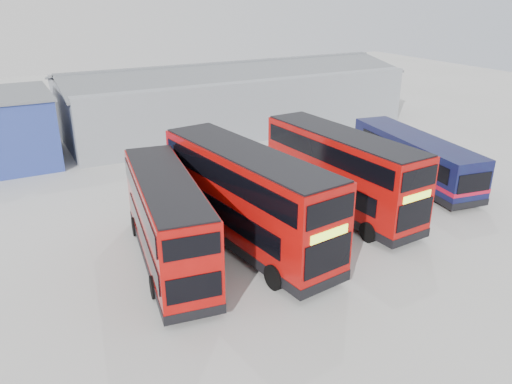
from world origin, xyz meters
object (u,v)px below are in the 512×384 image
object	(u,v)px
maintenance_shed	(232,98)
double_decker_right	(340,173)
single_decker_blue	(413,159)
double_decker_left	(168,222)
double_decker_centre	(247,200)

from	to	relation	value
maintenance_shed	double_decker_right	bearing A→B (deg)	-98.47
single_decker_blue	maintenance_shed	bearing A→B (deg)	-68.17
maintenance_shed	single_decker_blue	world-z (taller)	maintenance_shed
double_decker_right	double_decker_left	bearing A→B (deg)	-177.44
double_decker_centre	double_decker_left	bearing A→B (deg)	172.77
maintenance_shed	double_decker_right	world-z (taller)	maintenance_shed
double_decker_left	single_decker_blue	distance (m)	18.13
double_decker_left	double_decker_right	world-z (taller)	double_decker_right
double_decker_left	double_decker_right	bearing A→B (deg)	-165.42
maintenance_shed	single_decker_blue	size ratio (longest dim) A/B	2.65
double_decker_right	double_decker_centre	bearing A→B (deg)	-173.58
maintenance_shed	double_decker_centre	bearing A→B (deg)	-113.89
double_decker_centre	single_decker_blue	size ratio (longest dim) A/B	1.03
double_decker_left	single_decker_blue	size ratio (longest dim) A/B	0.90
maintenance_shed	single_decker_blue	distance (m)	19.37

